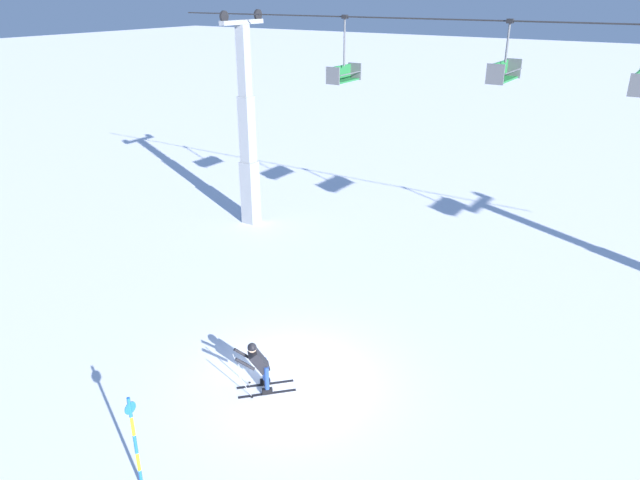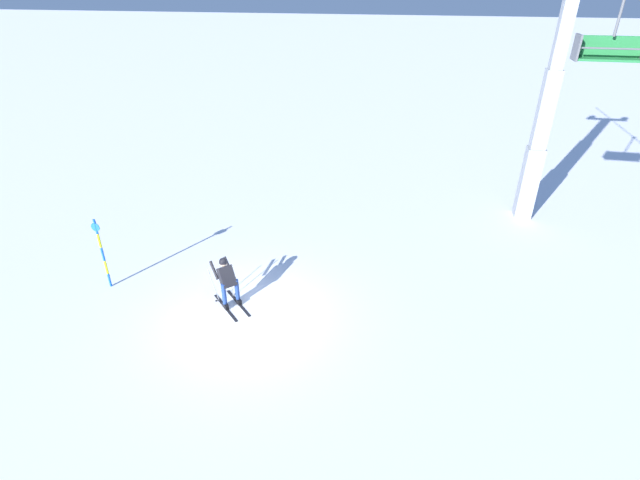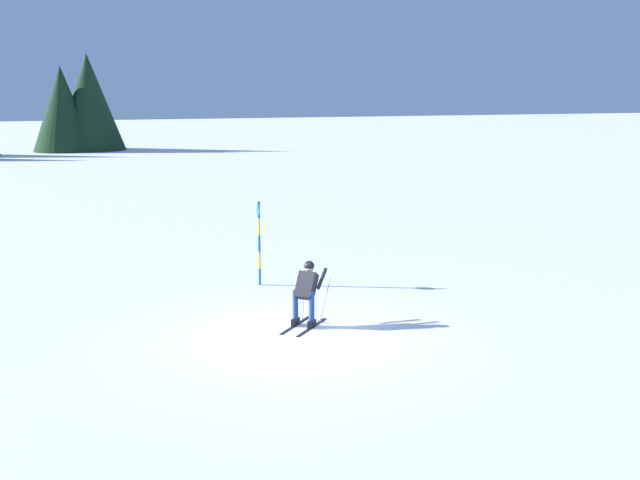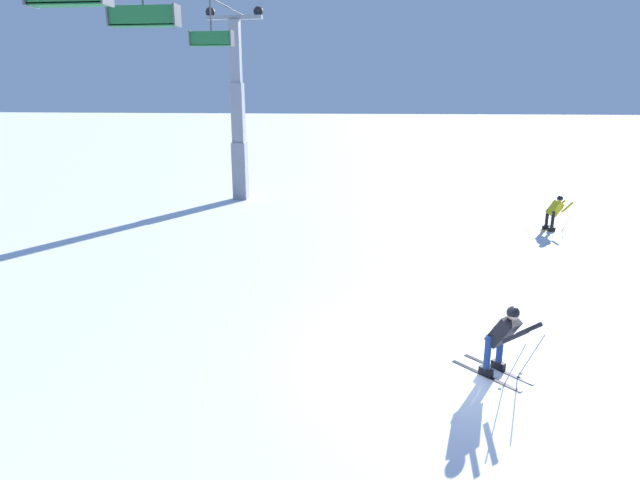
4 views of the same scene
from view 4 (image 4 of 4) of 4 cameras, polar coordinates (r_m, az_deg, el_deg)
ground_plane at (r=11.84m, az=14.03°, el=-12.31°), size 260.00×260.00×0.00m
skier_carving_main at (r=11.17m, az=18.70°, el=-9.42°), size 1.56×1.58×1.65m
lift_tower_far at (r=28.23m, az=-8.56°, el=12.13°), size 0.70×2.79×9.30m
chairlift_seat_middle at (r=18.40m, az=-18.08°, el=21.42°), size 0.61×2.13×1.92m
chairlift_seat_fourth at (r=24.61m, az=-11.35°, el=20.03°), size 0.61×1.80×1.98m
skier_distant_uphill at (r=23.68m, az=23.41°, el=2.85°), size 1.13×1.84×1.55m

